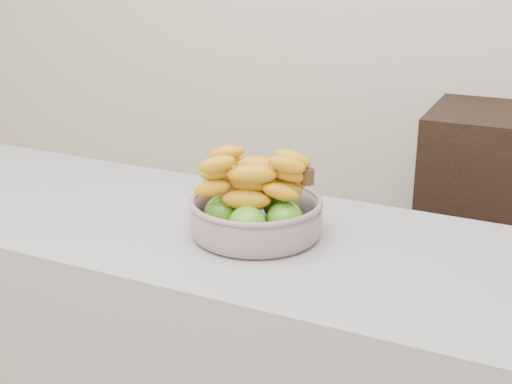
{
  "coord_description": "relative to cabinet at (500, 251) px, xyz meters",
  "views": [
    {
      "loc": [
        0.8,
        -0.62,
        1.52
      ],
      "look_at": [
        0.17,
        0.68,
        1.0
      ],
      "focal_mm": 50.0,
      "sensor_mm": 36.0,
      "label": 1
    }
  ],
  "objects": [
    {
      "name": "cabinet",
      "position": [
        0.0,
        0.0,
        0.0
      ],
      "size": [
        0.55,
        0.45,
        0.98
      ],
      "primitive_type": "cube",
      "rotation": [
        0.0,
        0.0,
        0.02
      ],
      "color": "black",
      "rests_on": "ground"
    },
    {
      "name": "fruit_bowl",
      "position": [
        -0.41,
        -1.1,
        0.47
      ],
      "size": [
        0.29,
        0.29,
        0.18
      ],
      "rotation": [
        0.0,
        0.0,
        0.2
      ],
      "color": "#94A2B2",
      "rests_on": "counter"
    }
  ]
}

